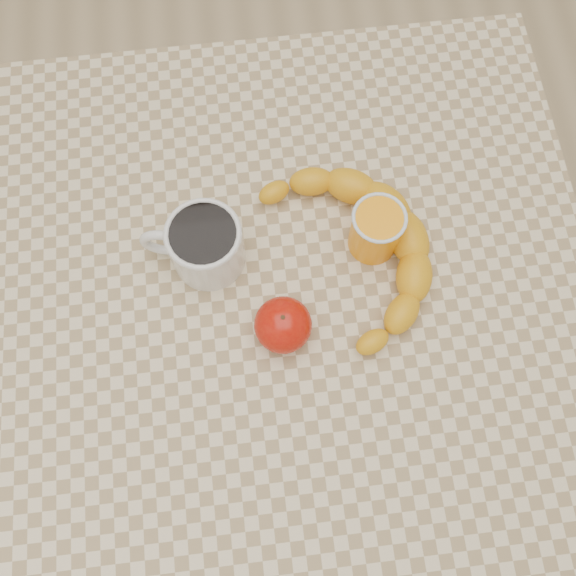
{
  "coord_description": "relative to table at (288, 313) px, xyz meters",
  "views": [
    {
      "loc": [
        -0.03,
        -0.26,
        1.52
      ],
      "look_at": [
        0.0,
        0.0,
        0.77
      ],
      "focal_mm": 40.0,
      "sensor_mm": 36.0,
      "label": 1
    }
  ],
  "objects": [
    {
      "name": "banana",
      "position": [
        0.09,
        0.04,
        0.11
      ],
      "size": [
        0.37,
        0.42,
        0.05
      ],
      "primitive_type": null,
      "rotation": [
        0.0,
        0.0,
        0.25
      ],
      "color": "#EFA915",
      "rests_on": "table"
    },
    {
      "name": "ground",
      "position": [
        0.0,
        0.0,
        -0.66
      ],
      "size": [
        3.0,
        3.0,
        0.0
      ],
      "primitive_type": "plane",
      "color": "tan",
      "rests_on": "ground"
    },
    {
      "name": "apple",
      "position": [
        -0.01,
        -0.05,
        0.12
      ],
      "size": [
        0.09,
        0.09,
        0.07
      ],
      "color": "#A40B05",
      "rests_on": "table"
    },
    {
      "name": "coffee_mug",
      "position": [
        -0.1,
        0.06,
        0.13
      ],
      "size": [
        0.14,
        0.11,
        0.08
      ],
      "color": "silver",
      "rests_on": "table"
    },
    {
      "name": "table",
      "position": [
        0.0,
        0.0,
        0.0
      ],
      "size": [
        0.8,
        0.8,
        0.75
      ],
      "color": "beige",
      "rests_on": "ground"
    },
    {
      "name": "orange_juice_glass",
      "position": [
        0.12,
        0.06,
        0.13
      ],
      "size": [
        0.07,
        0.07,
        0.08
      ],
      "color": "#FF9308",
      "rests_on": "table"
    }
  ]
}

